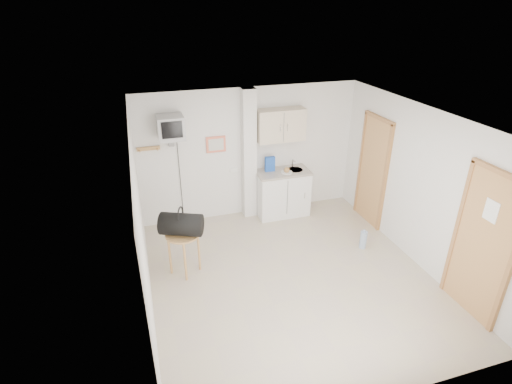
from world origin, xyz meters
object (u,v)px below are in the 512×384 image
object	(u,v)px
round_table	(183,240)
water_bottle	(363,240)
duffel_bag	(181,224)
crt_television	(171,128)

from	to	relation	value
round_table	water_bottle	distance (m)	3.07
duffel_bag	water_bottle	world-z (taller)	duffel_bag
crt_television	duffel_bag	distance (m)	1.76
round_table	water_bottle	bearing A→B (deg)	-4.41
crt_television	round_table	xyz separation A→B (m)	(-0.09, -1.39, -1.35)
crt_television	round_table	bearing A→B (deg)	-93.64
crt_television	round_table	world-z (taller)	crt_television
crt_television	duffel_bag	world-z (taller)	crt_television
round_table	duffel_bag	bearing A→B (deg)	-117.59
crt_television	duffel_bag	xyz separation A→B (m)	(-0.10, -1.41, -1.06)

